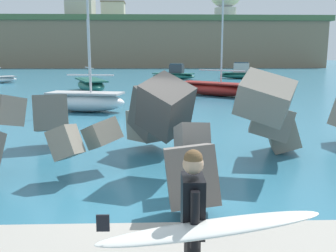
% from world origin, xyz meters
% --- Properties ---
extents(ground_plane, '(400.00, 400.00, 0.00)m').
position_xyz_m(ground_plane, '(0.00, 0.00, 0.00)').
color(ground_plane, '#2D6B84').
extents(breakwater_jetty, '(30.80, 7.63, 2.63)m').
position_xyz_m(breakwater_jetty, '(0.00, 2.71, 1.10)').
color(breakwater_jetty, '#3D3A38').
rests_on(breakwater_jetty, ground).
extents(surfer_with_board, '(2.09, 1.15, 1.78)m').
position_xyz_m(surfer_with_board, '(0.23, -4.07, 1.28)').
color(surfer_with_board, black).
rests_on(surfer_with_board, walkway_path).
extents(boat_near_right, '(5.60, 3.53, 1.90)m').
position_xyz_m(boat_near_right, '(2.09, 38.08, 0.59)').
color(boat_near_right, '#1E6656').
rests_on(boat_near_right, ground).
extents(boat_mid_left, '(3.80, 6.38, 5.72)m').
position_xyz_m(boat_mid_left, '(-5.37, 22.87, 0.55)').
color(boat_mid_left, '#1E6656').
rests_on(boat_mid_left, ground).
extents(boat_mid_centre, '(5.94, 5.53, 7.18)m').
position_xyz_m(boat_mid_centre, '(4.18, 19.61, 0.53)').
color(boat_mid_centre, maroon).
rests_on(boat_mid_centre, ground).
extents(boat_mid_right, '(6.53, 3.34, 2.04)m').
position_xyz_m(boat_mid_right, '(10.83, 38.90, 0.62)').
color(boat_mid_right, '#1E6656').
rests_on(boat_mid_right, ground).
extents(boat_far_centre, '(4.43, 2.40, 8.44)m').
position_xyz_m(boat_far_centre, '(-3.81, 12.04, 0.60)').
color(boat_far_centre, white).
rests_on(boat_far_centre, ground).
extents(headland_bluff, '(102.93, 35.40, 11.55)m').
position_xyz_m(headland_bluff, '(-11.97, 94.22, 5.80)').
color(headland_bluff, '#847056').
rests_on(headland_bluff, ground).
extents(station_building_west, '(6.44, 5.67, 5.62)m').
position_xyz_m(station_building_west, '(-11.58, 99.92, 14.37)').
color(station_building_west, beige).
rests_on(station_building_west, headland_bluff).
extents(station_building_central, '(6.77, 7.57, 6.09)m').
position_xyz_m(station_building_central, '(-18.68, 90.29, 14.61)').
color(station_building_central, '#B2ADA3').
rests_on(station_building_central, headland_bluff).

